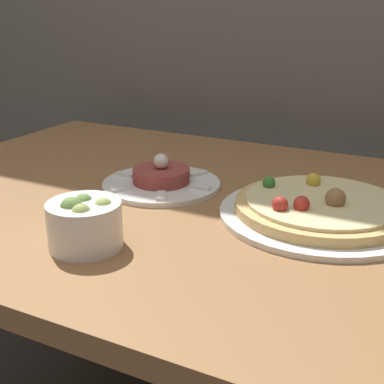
{
  "coord_description": "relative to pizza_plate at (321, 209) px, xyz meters",
  "views": [
    {
      "loc": [
        0.41,
        -0.39,
        1.13
      ],
      "look_at": [
        0.02,
        0.36,
        0.83
      ],
      "focal_mm": 50.0,
      "sensor_mm": 36.0,
      "label": 1
    }
  ],
  "objects": [
    {
      "name": "dining_table",
      "position": [
        -0.22,
        -0.02,
        -0.12
      ],
      "size": [
        1.27,
        0.86,
        0.79
      ],
      "color": "olive",
      "rests_on": "ground_plane"
    },
    {
      "name": "pizza_plate",
      "position": [
        0.0,
        0.0,
        0.0
      ],
      "size": [
        0.34,
        0.34,
        0.06
      ],
      "color": "white",
      "rests_on": "dining_table"
    },
    {
      "name": "tartare_plate",
      "position": [
        -0.31,
        0.01,
        -0.0
      ],
      "size": [
        0.23,
        0.23,
        0.07
      ],
      "color": "white",
      "rests_on": "dining_table"
    },
    {
      "name": "small_bowl",
      "position": [
        -0.28,
        -0.27,
        0.02
      ],
      "size": [
        0.11,
        0.11,
        0.08
      ],
      "color": "white",
      "rests_on": "dining_table"
    }
  ]
}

